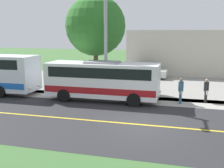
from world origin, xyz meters
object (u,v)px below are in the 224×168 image
(pedestrian_waiting, at_px, (181,90))
(pedestrian_with_bags, at_px, (206,90))
(parked_car_near, at_px, (145,71))
(commercial_building, at_px, (203,51))
(shuttle_bus_front, at_px, (103,79))
(tree_curbside, at_px, (95,26))
(street_light_pole, at_px, (105,40))

(pedestrian_waiting, bearing_deg, pedestrian_with_bags, 116.14)
(parked_car_near, height_order, commercial_building, commercial_building)
(shuttle_bus_front, xyz_separation_m, tree_curbside, (-2.89, -1.41, 3.73))
(pedestrian_with_bags, relative_size, street_light_pole, 0.21)
(shuttle_bus_front, distance_m, pedestrian_with_bags, 7.23)
(street_light_pole, xyz_separation_m, tree_curbside, (-2.53, -1.52, 1.01))
(shuttle_bus_front, relative_size, commercial_building, 0.46)
(pedestrian_with_bags, relative_size, pedestrian_waiting, 0.93)
(shuttle_bus_front, height_order, street_light_pole, street_light_pole)
(parked_car_near, xyz_separation_m, commercial_building, (-6.63, 6.19, 1.82))
(shuttle_bus_front, relative_size, street_light_pole, 1.04)
(shuttle_bus_front, xyz_separation_m, pedestrian_waiting, (-0.40, 5.39, -0.58))
(pedestrian_with_bags, height_order, pedestrian_waiting, pedestrian_waiting)
(street_light_pole, bearing_deg, tree_curbside, -149.01)
(pedestrian_waiting, bearing_deg, parked_car_near, -159.59)
(pedestrian_waiting, distance_m, commercial_building, 16.76)
(commercial_building, bearing_deg, tree_curbside, -33.68)
(street_light_pole, xyz_separation_m, commercial_building, (-16.53, 7.81, -1.75))
(tree_curbside, xyz_separation_m, commercial_building, (-14.00, 9.33, -2.76))
(pedestrian_waiting, distance_m, street_light_pole, 6.23)
(shuttle_bus_front, relative_size, parked_car_near, 1.79)
(parked_car_near, bearing_deg, pedestrian_waiting, 20.41)
(pedestrian_with_bags, xyz_separation_m, pedestrian_waiting, (0.83, -1.70, 0.08))
(pedestrian_waiting, distance_m, tree_curbside, 8.43)
(tree_curbside, bearing_deg, parked_car_near, 156.95)
(pedestrian_waiting, height_order, commercial_building, commercial_building)
(pedestrian_waiting, xyz_separation_m, commercial_building, (-16.49, 2.53, 1.56))
(pedestrian_waiting, relative_size, parked_car_near, 0.39)
(street_light_pole, xyz_separation_m, parked_car_near, (-9.89, 1.62, -3.57))
(pedestrian_waiting, height_order, street_light_pole, street_light_pole)
(tree_curbside, bearing_deg, shuttle_bus_front, 25.99)
(pedestrian_waiting, height_order, tree_curbside, tree_curbside)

